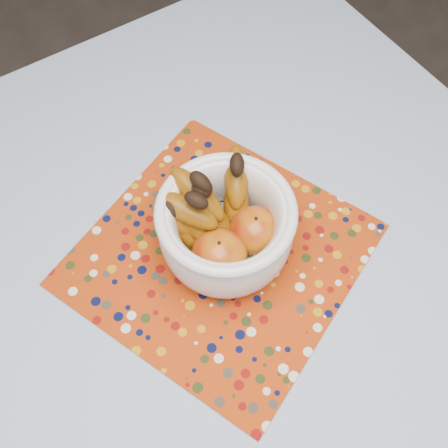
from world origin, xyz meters
name	(u,v)px	position (x,y,z in m)	size (l,w,h in m)	color
table	(202,362)	(0.00, 0.00, 0.67)	(1.20, 1.20, 0.75)	brown
tablecloth	(200,347)	(0.00, 0.00, 0.76)	(1.32, 1.32, 0.01)	#6279A4
placemat	(220,254)	(0.10, 0.11, 0.76)	(0.40, 0.40, 0.00)	#9C2D08
fruit_bowl	(219,222)	(0.11, 0.12, 0.84)	(0.24, 0.22, 0.16)	white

